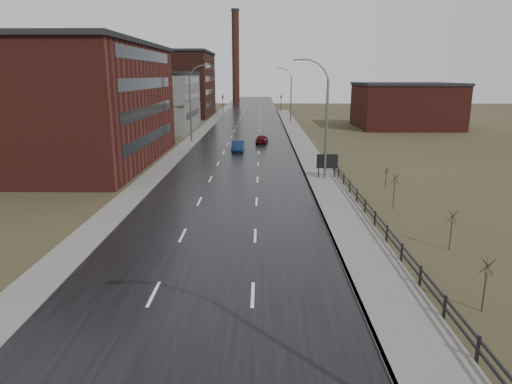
{
  "coord_description": "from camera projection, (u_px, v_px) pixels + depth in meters",
  "views": [
    {
      "loc": [
        2.69,
        -7.2,
        9.89
      ],
      "look_at": [
        2.36,
        19.62,
        3.0
      ],
      "focal_mm": 32.0,
      "sensor_mm": 36.0,
      "label": 1
    }
  ],
  "objects": [
    {
      "name": "road",
      "position": [
        243.0,
        144.0,
        67.56
      ],
      "size": [
        14.0,
        300.0,
        0.06
      ],
      "primitive_type": "cube",
      "color": "black",
      "rests_on": "ground"
    },
    {
      "name": "sidewalk_right",
      "position": [
        324.0,
        182.0,
        43.23
      ],
      "size": [
        3.2,
        180.0,
        0.18
      ],
      "primitive_type": "cube",
      "color": "#595651",
      "rests_on": "ground"
    },
    {
      "name": "curb_right",
      "position": [
        308.0,
        182.0,
        43.25
      ],
      "size": [
        0.16,
        180.0,
        0.18
      ],
      "primitive_type": "cube",
      "color": "slate",
      "rests_on": "ground"
    },
    {
      "name": "sidewalk_left",
      "position": [
        188.0,
        143.0,
        67.65
      ],
      "size": [
        2.4,
        260.0,
        0.12
      ],
      "primitive_type": "cube",
      "color": "#595651",
      "rests_on": "ground"
    },
    {
      "name": "warehouse_near",
      "position": [
        53.0,
        104.0,
        51.61
      ],
      "size": [
        22.44,
        28.56,
        13.5
      ],
      "color": "#471914",
      "rests_on": "ground"
    },
    {
      "name": "warehouse_mid",
      "position": [
        150.0,
        101.0,
        83.91
      ],
      "size": [
        16.32,
        20.4,
        10.5
      ],
      "color": "slate",
      "rests_on": "ground"
    },
    {
      "name": "warehouse_far",
      "position": [
        158.0,
        84.0,
        112.4
      ],
      "size": [
        26.52,
        24.48,
        15.5
      ],
      "color": "#331611",
      "rests_on": "ground"
    },
    {
      "name": "building_right",
      "position": [
        405.0,
        105.0,
        87.45
      ],
      "size": [
        18.36,
        16.32,
        8.5
      ],
      "color": "#471914",
      "rests_on": "ground"
    },
    {
      "name": "smokestack",
      "position": [
        236.0,
        58.0,
        150.95
      ],
      "size": [
        2.7,
        2.7,
        30.7
      ],
      "color": "#331611",
      "rests_on": "ground"
    },
    {
      "name": "streetlight_right_mid",
      "position": [
        324.0,
        120.0,
        42.77
      ],
      "size": [
        3.36,
        0.28,
        11.35
      ],
      "color": "slate",
      "rests_on": "ground"
    },
    {
      "name": "streetlight_left",
      "position": [
        192.0,
        103.0,
        68.15
      ],
      "size": [
        3.36,
        0.28,
        11.35
      ],
      "color": "slate",
      "rests_on": "ground"
    },
    {
      "name": "streetlight_right_far",
      "position": [
        290.0,
        95.0,
        95.07
      ],
      "size": [
        3.36,
        0.28,
        11.35
      ],
      "color": "slate",
      "rests_on": "ground"
    },
    {
      "name": "guardrail",
      "position": [
        390.0,
        235.0,
        26.89
      ],
      "size": [
        0.1,
        53.05,
        1.1
      ],
      "color": "black",
      "rests_on": "ground"
    },
    {
      "name": "shrub_c",
      "position": [
        485.0,
        283.0,
        19.35
      ],
      "size": [
        0.58,
        0.61,
        2.46
      ],
      "color": "#382D23",
      "rests_on": "ground"
    },
    {
      "name": "shrub_d",
      "position": [
        451.0,
        229.0,
        26.33
      ],
      "size": [
        0.56,
        0.59,
        2.38
      ],
      "color": "#382D23",
      "rests_on": "ground"
    },
    {
      "name": "shrub_e",
      "position": [
        394.0,
        190.0,
        34.42
      ],
      "size": [
        0.65,
        0.68,
        2.75
      ],
      "color": "#382D23",
      "rests_on": "ground"
    },
    {
      "name": "shrub_f",
      "position": [
        386.0,
        177.0,
        41.19
      ],
      "size": [
        0.44,
        0.46,
        1.84
      ],
      "color": "#382D23",
      "rests_on": "ground"
    },
    {
      "name": "billboard",
      "position": [
        327.0,
        162.0,
        44.47
      ],
      "size": [
        2.08,
        0.17,
        2.44
      ],
      "color": "black",
      "rests_on": "ground"
    },
    {
      "name": "traffic_light_left",
      "position": [
        223.0,
        95.0,
        124.63
      ],
      "size": [
        0.58,
        2.73,
        5.3
      ],
      "color": "black",
      "rests_on": "ground"
    },
    {
      "name": "traffic_light_right",
      "position": [
        281.0,
        95.0,
        124.44
      ],
      "size": [
        0.58,
        2.73,
        5.3
      ],
      "color": "black",
      "rests_on": "ground"
    },
    {
      "name": "car_near",
      "position": [
        238.0,
        146.0,
        60.47
      ],
      "size": [
        1.58,
        4.29,
        1.4
      ],
      "primitive_type": "imported",
      "rotation": [
        0.0,
        0.0,
        -0.02
      ],
      "color": "#0D1D41",
      "rests_on": "ground"
    },
    {
      "name": "car_far",
      "position": [
        262.0,
        139.0,
        67.41
      ],
      "size": [
        2.05,
        4.03,
        1.32
      ],
      "primitive_type": "imported",
      "rotation": [
        0.0,
        0.0,
        3.01
      ],
      "color": "#410A0E",
      "rests_on": "ground"
    }
  ]
}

